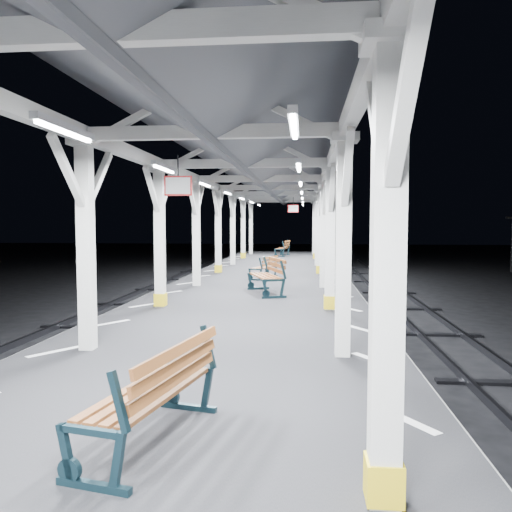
# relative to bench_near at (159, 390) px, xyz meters

# --- Properties ---
(ground) EXTENTS (120.00, 120.00, 0.00)m
(ground) POSITION_rel_bench_near_xyz_m (-0.12, 5.22, -1.51)
(ground) COLOR black
(ground) RESTS_ON ground
(platform) EXTENTS (6.00, 50.00, 1.00)m
(platform) POSITION_rel_bench_near_xyz_m (-0.12, 5.22, -1.01)
(platform) COLOR black
(platform) RESTS_ON ground
(hazard_stripes_left) EXTENTS (1.00, 48.00, 0.01)m
(hazard_stripes_left) POSITION_rel_bench_near_xyz_m (-2.57, 5.22, -0.50)
(hazard_stripes_left) COLOR silver
(hazard_stripes_left) RESTS_ON platform
(hazard_stripes_right) EXTENTS (1.00, 48.00, 0.01)m
(hazard_stripes_right) POSITION_rel_bench_near_xyz_m (2.33, 5.22, -0.50)
(hazard_stripes_right) COLOR silver
(hazard_stripes_right) RESTS_ON platform
(track_right) EXTENTS (2.20, 60.00, 0.16)m
(track_right) POSITION_rel_bench_near_xyz_m (4.88, 5.22, -1.43)
(track_right) COLOR #2D2D33
(track_right) RESTS_ON ground
(canopy) EXTENTS (5.40, 49.00, 4.65)m
(canopy) POSITION_rel_bench_near_xyz_m (-0.12, 5.20, 3.05)
(canopy) COLOR silver
(canopy) RESTS_ON platform
(bench_near) EXTENTS (0.99, 1.84, 0.95)m
(bench_near) POSITION_rel_bench_near_xyz_m (0.00, 0.00, 0.00)
(bench_near) COLOR black
(bench_near) RESTS_ON platform
(bench_mid) EXTENTS (1.25, 1.98, 1.01)m
(bench_mid) POSITION_rel_bench_near_xyz_m (0.31, 9.73, 0.03)
(bench_mid) COLOR black
(bench_mid) RESTS_ON platform
(bench_far) EXTENTS (0.99, 1.59, 0.81)m
(bench_far) POSITION_rel_bench_near_xyz_m (-0.09, 13.50, -0.07)
(bench_far) COLOR black
(bench_far) RESTS_ON platform
(bench_extra) EXTENTS (0.90, 1.83, 0.95)m
(bench_extra) POSITION_rel_bench_near_xyz_m (0.06, 25.44, 0.00)
(bench_extra) COLOR black
(bench_extra) RESTS_ON platform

